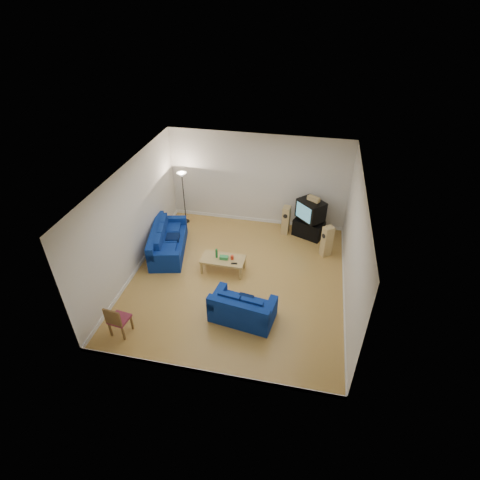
% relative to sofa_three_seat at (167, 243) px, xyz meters
% --- Properties ---
extents(room, '(6.01, 6.51, 3.21)m').
position_rel_sofa_three_seat_xyz_m(room, '(2.45, -0.87, 1.23)').
color(room, olive).
rests_on(room, ground).
extents(sofa_three_seat, '(1.42, 2.36, 0.85)m').
position_rel_sofa_three_seat_xyz_m(sofa_three_seat, '(0.00, 0.00, 0.00)').
color(sofa_three_seat, navy).
rests_on(sofa_three_seat, ground).
extents(sofa_loveseat, '(1.69, 1.11, 0.79)m').
position_rel_sofa_three_seat_xyz_m(sofa_loveseat, '(2.90, -2.36, -0.02)').
color(sofa_loveseat, navy).
rests_on(sofa_loveseat, ground).
extents(coffee_table, '(1.27, 0.65, 0.46)m').
position_rel_sofa_three_seat_xyz_m(coffee_table, '(1.97, -0.59, 0.09)').
color(coffee_table, tan).
rests_on(coffee_table, ground).
extents(bottle, '(0.08, 0.08, 0.29)m').
position_rel_sofa_three_seat_xyz_m(bottle, '(1.78, -0.56, 0.29)').
color(bottle, '#197233').
rests_on(bottle, coffee_table).
extents(tissue_box, '(0.25, 0.14, 0.10)m').
position_rel_sofa_three_seat_xyz_m(tissue_box, '(2.00, -0.60, 0.19)').
color(tissue_box, green).
rests_on(tissue_box, coffee_table).
extents(red_canister, '(0.11, 0.11, 0.13)m').
position_rel_sofa_three_seat_xyz_m(red_canister, '(2.24, -0.56, 0.21)').
color(red_canister, red).
rests_on(red_canister, coffee_table).
extents(remote, '(0.18, 0.09, 0.02)m').
position_rel_sofa_three_seat_xyz_m(remote, '(2.34, -0.76, 0.15)').
color(remote, black).
rests_on(remote, coffee_table).
extents(tv_stand, '(1.09, 0.86, 0.59)m').
position_rel_sofa_three_seat_xyz_m(tv_stand, '(4.31, 1.81, -0.02)').
color(tv_stand, black).
rests_on(tv_stand, ground).
extents(av_receiver, '(0.57, 0.51, 0.11)m').
position_rel_sofa_three_seat_xyz_m(av_receiver, '(4.35, 1.80, 0.33)').
color(av_receiver, black).
rests_on(av_receiver, tv_stand).
extents(television, '(1.02, 1.02, 0.64)m').
position_rel_sofa_three_seat_xyz_m(television, '(4.31, 1.78, 0.70)').
color(television, black).
rests_on(television, av_receiver).
extents(centre_speaker, '(0.43, 0.35, 0.14)m').
position_rel_sofa_three_seat_xyz_m(centre_speaker, '(4.36, 1.81, 1.09)').
color(centre_speaker, tan).
rests_on(centre_speaker, television).
extents(speaker_left, '(0.27, 0.33, 1.00)m').
position_rel_sofa_three_seat_xyz_m(speaker_left, '(3.54, 1.83, 0.19)').
color(speaker_left, tan).
rests_on(speaker_left, ground).
extents(speaker_right, '(0.38, 0.37, 1.02)m').
position_rel_sofa_three_seat_xyz_m(speaker_right, '(4.90, 0.84, 0.20)').
color(speaker_right, tan).
rests_on(speaker_right, ground).
extents(floor_lamp, '(0.32, 0.32, 1.89)m').
position_rel_sofa_three_seat_xyz_m(floor_lamp, '(0.00, 1.83, 1.24)').
color(floor_lamp, black).
rests_on(floor_lamp, ground).
extents(dining_chair, '(0.49, 0.49, 0.92)m').
position_rel_sofa_three_seat_xyz_m(dining_chair, '(0.11, -3.45, 0.20)').
color(dining_chair, brown).
rests_on(dining_chair, ground).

